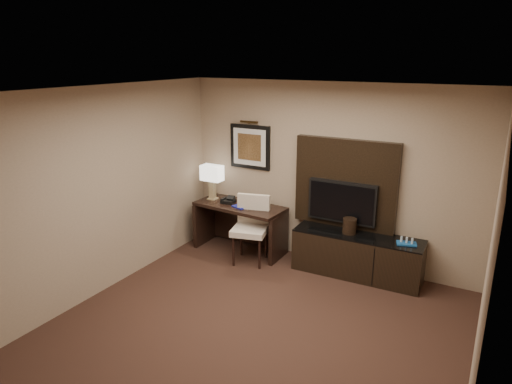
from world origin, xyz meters
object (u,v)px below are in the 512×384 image
Objects in this scene: water_bottle at (262,202)px; credenza at (357,255)px; table_lamp at (212,181)px; desk_phone at (228,200)px; desk_chair at (250,230)px; ice_bucket at (350,226)px; desk at (240,228)px; tv at (342,202)px; minibar_tray at (407,241)px.

credenza is at bearing 0.40° from water_bottle.
desk_phone is at bearing -6.95° from table_lamp.
desk_chair is at bearing -20.85° from table_lamp.
water_bottle is 1.40m from ice_bucket.
desk_chair is at bearing -34.03° from desk_phone.
table_lamp is at bearing -179.85° from desk.
ice_bucket is at bearing -39.71° from tv.
desk_phone is 2.79m from minibar_tray.
ice_bucket is 0.85× the size of minibar_tray.
desk_phone is (-2.13, -0.04, 0.52)m from credenza.
table_lamp reaches higher than ice_bucket.
tv is 1.63× the size of table_lamp.
water_bottle is 0.83× the size of ice_bucket.
ice_bucket reaches higher than minibar_tray.
water_bottle is (-1.53, -0.01, 0.55)m from credenza.
ice_bucket is (0.17, -0.14, -0.29)m from tv.
table_lamp reaches higher than credenza.
table_lamp is 3.15m from minibar_tray.
ice_bucket reaches higher than credenza.
ice_bucket is (-0.13, 0.00, 0.42)m from credenza.
desk_chair is (0.35, -0.30, 0.14)m from desk.
ice_bucket is (1.99, 0.05, -0.09)m from desk_phone.
desk is 6.63× the size of ice_bucket.
credenza is 1.72× the size of desk_chair.
table_lamp reaches higher than desk_phone.
water_bottle is (0.93, -0.01, -0.22)m from table_lamp.
desk_chair reaches higher than minibar_tray.
ice_bucket is (2.32, 0.00, -0.35)m from table_lamp.
ice_bucket reaches higher than desk.
desk is 7.96× the size of water_bottle.
desk_phone is 0.94× the size of ice_bucket.
desk_phone is (-0.21, 0.00, 0.44)m from desk.
water_bottle is at bearing -0.41° from table_lamp.
ice_bucket is at bearing 0.12° from table_lamp.
tv is at bearing 11.19° from desk.
table_lamp reaches higher than desk_chair.
ice_bucket is (1.40, 0.01, -0.13)m from water_bottle.
credenza is 1.63m from water_bottle.
desk_chair is 1.11m from table_lamp.
tv is 2.16m from table_lamp.
desk is 7.06× the size of desk_phone.
desk_chair reaches higher than desk_phone.
credenza is 1.61m from desk_chair.
tv reaches higher than water_bottle.
credenza is 0.79m from tv.
desk_chair is 0.71m from desk_phone.
table_lamp is (-0.55, 0.04, 0.70)m from desk.
desk is 5.66× the size of minibar_tray.
desk_chair is (-1.25, -0.49, -0.49)m from tv.
table_lamp is 0.42m from desk_phone.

